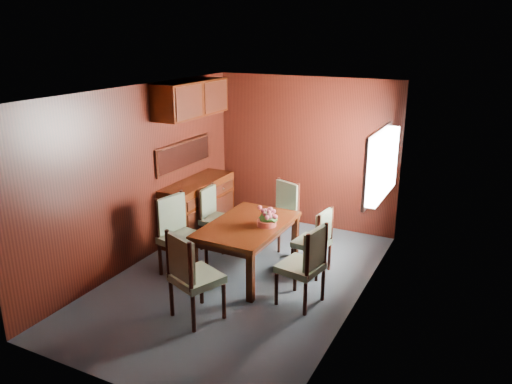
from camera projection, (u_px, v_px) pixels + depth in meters
The scene contains 11 objects.
ground at pixel (239, 280), 6.41m from camera, with size 4.50×4.50×0.00m, color #3B4850.
room_shell at pixel (243, 150), 6.24m from camera, with size 3.06×4.52×2.41m.
sideboard at pixel (198, 209), 7.66m from camera, with size 0.48×1.40×0.90m, color black.
dining_table at pixel (248, 230), 6.48m from camera, with size 0.92×1.46×0.68m.
chair_left_near at pixel (178, 231), 6.47m from camera, with size 0.57×0.58×1.05m.
chair_left_far at pixel (214, 214), 7.27m from camera, with size 0.42×0.44×0.92m.
chair_right_near at pixel (306, 262), 5.68m from camera, with size 0.52×0.54×0.99m.
chair_right_far at pixel (317, 238), 6.45m from camera, with size 0.46×0.47×0.90m.
chair_head at pixel (190, 272), 5.37m from camera, with size 0.63×0.62×1.04m.
chair_foot at pixel (282, 210), 7.37m from camera, with size 0.58×0.57×0.96m.
flower_centerpiece at pixel (267, 216), 6.33m from camera, with size 0.26×0.26×0.26m.
Camera 1 is at (2.79, -5.03, 3.06)m, focal length 35.00 mm.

